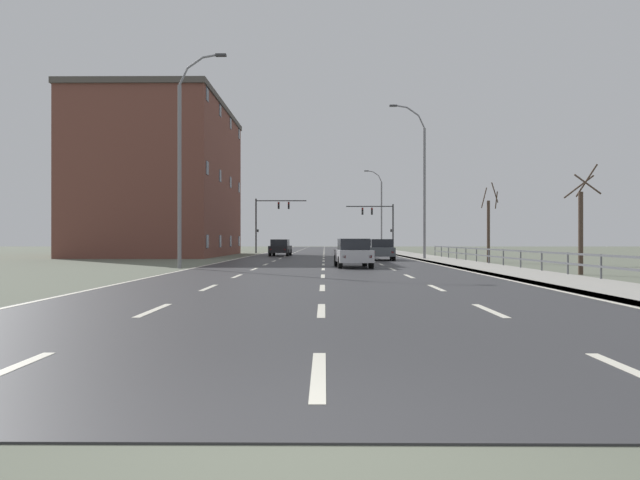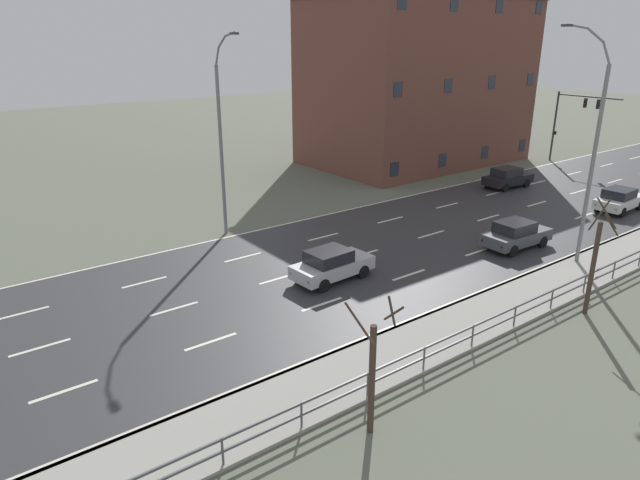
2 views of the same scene
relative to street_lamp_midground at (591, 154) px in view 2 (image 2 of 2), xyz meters
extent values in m
cube|color=#5B6051|center=(-7.43, 10.86, -5.78)|extent=(160.00, 160.00, 0.12)
cube|color=#303033|center=(-7.43, 22.86, -5.71)|extent=(14.00, 120.00, 0.02)
cube|color=beige|center=(-10.93, -24.34, -5.70)|extent=(0.16, 2.20, 0.01)
cube|color=beige|center=(-10.93, -18.94, -5.70)|extent=(0.16, 2.20, 0.01)
cube|color=beige|center=(-10.93, -13.54, -5.70)|extent=(0.16, 2.20, 0.01)
cube|color=beige|center=(-10.93, -8.14, -5.70)|extent=(0.16, 2.20, 0.01)
cube|color=beige|center=(-10.93, -2.74, -5.70)|extent=(0.16, 2.20, 0.01)
cube|color=beige|center=(-10.93, 2.66, -5.70)|extent=(0.16, 2.20, 0.01)
cube|color=beige|center=(-10.93, 8.06, -5.70)|extent=(0.16, 2.20, 0.01)
cube|color=beige|center=(-10.93, 13.46, -5.70)|extent=(0.16, 2.20, 0.01)
cube|color=beige|center=(-10.93, 18.86, -5.70)|extent=(0.16, 2.20, 0.01)
cube|color=beige|center=(-10.93, 24.26, -5.70)|extent=(0.16, 2.20, 0.01)
cube|color=beige|center=(-10.93, 29.66, -5.70)|extent=(0.16, 2.20, 0.01)
cube|color=beige|center=(-7.43, -24.34, -5.70)|extent=(0.16, 2.20, 0.01)
cube|color=beige|center=(-7.43, -18.94, -5.70)|extent=(0.16, 2.20, 0.01)
cube|color=beige|center=(-7.43, -13.54, -5.70)|extent=(0.16, 2.20, 0.01)
cube|color=beige|center=(-7.43, -8.14, -5.70)|extent=(0.16, 2.20, 0.01)
cube|color=beige|center=(-7.43, -2.74, -5.70)|extent=(0.16, 2.20, 0.01)
cube|color=beige|center=(-7.43, 2.66, -5.70)|extent=(0.16, 2.20, 0.01)
cube|color=beige|center=(-7.43, 8.06, -5.70)|extent=(0.16, 2.20, 0.01)
cube|color=beige|center=(-7.43, 13.46, -5.70)|extent=(0.16, 2.20, 0.01)
cube|color=beige|center=(-7.43, 18.86, -5.70)|extent=(0.16, 2.20, 0.01)
cube|color=beige|center=(-3.93, -24.34, -5.70)|extent=(0.16, 2.20, 0.01)
cube|color=beige|center=(-3.93, -18.94, -5.70)|extent=(0.16, 2.20, 0.01)
cube|color=beige|center=(-3.93, -13.54, -5.70)|extent=(0.16, 2.20, 0.01)
cube|color=beige|center=(-3.93, -8.14, -5.70)|extent=(0.16, 2.20, 0.01)
cube|color=beige|center=(-3.93, -2.74, -5.70)|extent=(0.16, 2.20, 0.01)
cube|color=beige|center=(-3.93, 2.66, -5.70)|extent=(0.16, 2.20, 0.01)
cube|color=beige|center=(-3.93, 8.06, -5.70)|extent=(0.16, 2.20, 0.01)
cube|color=beige|center=(-3.93, 13.46, -5.70)|extent=(0.16, 2.20, 0.01)
cube|color=beige|center=(-14.28, 22.86, -5.70)|extent=(0.16, 120.00, 0.01)
cube|color=#515459|center=(2.42, -12.53, -4.77)|extent=(0.06, 39.46, 0.08)
cube|color=#515459|center=(2.42, -12.53, -5.17)|extent=(0.06, 39.46, 0.08)
cylinder|color=#515459|center=(2.42, -21.74, -5.22)|extent=(0.07, 0.07, 1.00)
cylinder|color=#515459|center=(2.42, -19.11, -5.22)|extent=(0.07, 0.07, 1.00)
cylinder|color=#515459|center=(2.42, -16.48, -5.22)|extent=(0.07, 0.07, 1.00)
cylinder|color=#515459|center=(2.42, -13.85, -5.22)|extent=(0.07, 0.07, 1.00)
cylinder|color=#515459|center=(2.42, -11.22, -5.22)|extent=(0.07, 0.07, 1.00)
cylinder|color=#515459|center=(2.42, -8.59, -5.22)|extent=(0.07, 0.07, 1.00)
cylinder|color=#515459|center=(2.42, -5.96, -5.22)|extent=(0.07, 0.07, 1.00)
cylinder|color=#515459|center=(2.42, -3.33, -5.22)|extent=(0.07, 0.07, 1.00)
cylinder|color=#515459|center=(2.42, -0.70, -5.22)|extent=(0.07, 0.07, 1.00)
cylinder|color=#515459|center=(2.42, 1.93, -5.22)|extent=(0.07, 0.07, 1.00)
cylinder|color=slate|center=(0.17, 0.00, -0.75)|extent=(0.20, 0.20, 9.94)
cylinder|color=slate|center=(-0.06, 0.00, 4.69)|extent=(0.55, 0.11, 1.00)
cylinder|color=slate|center=(-0.71, 0.00, 5.47)|extent=(0.93, 0.11, 0.70)
cylinder|color=slate|center=(-1.66, 0.00, 5.87)|extent=(1.06, 0.11, 0.29)
cube|color=#333335|center=(-2.18, 0.00, 5.91)|extent=(0.56, 0.24, 0.12)
cylinder|color=slate|center=(-15.03, -12.37, -0.88)|extent=(0.20, 0.20, 9.69)
cylinder|color=slate|center=(-14.83, -12.37, 4.41)|extent=(0.52, 0.11, 0.94)
cylinder|color=slate|center=(-14.21, -12.37, 5.14)|extent=(0.87, 0.11, 0.66)
cylinder|color=slate|center=(-13.33, -12.37, 5.51)|extent=(0.99, 0.11, 0.28)
cube|color=#333335|center=(-12.84, -12.37, 5.54)|extent=(0.56, 0.24, 0.12)
cylinder|color=#38383A|center=(-15.33, 22.14, -2.56)|extent=(0.18, 0.18, 6.34)
cylinder|color=#38383A|center=(-12.41, 22.14, 0.36)|extent=(5.85, 0.12, 0.12)
cube|color=black|center=(-12.70, 22.14, -0.19)|extent=(0.20, 0.28, 0.80)
sphere|color=red|center=(-12.70, 21.99, 0.07)|extent=(0.14, 0.14, 0.14)
sphere|color=#2D2D2D|center=(-12.70, 21.99, -0.19)|extent=(0.14, 0.14, 0.14)
sphere|color=#2D2D2D|center=(-12.70, 21.99, -0.45)|extent=(0.14, 0.14, 0.14)
cube|color=black|center=(-11.53, 22.14, -0.19)|extent=(0.20, 0.28, 0.80)
sphere|color=red|center=(-11.53, 21.99, 0.07)|extent=(0.14, 0.14, 0.14)
sphere|color=#2D2D2D|center=(-11.53, 21.99, -0.19)|extent=(0.14, 0.14, 0.14)
sphere|color=#2D2D2D|center=(-11.53, 21.99, -0.45)|extent=(0.14, 0.14, 0.14)
cube|color=black|center=(-15.11, 22.09, -3.12)|extent=(0.18, 0.12, 0.32)
cube|color=#474C51|center=(-3.12, -0.60, -5.07)|extent=(1.96, 4.18, 0.64)
cube|color=black|center=(-3.14, -0.85, -4.45)|extent=(1.66, 2.08, 0.60)
cube|color=slate|center=(-3.09, 0.10, -4.47)|extent=(1.41, 0.15, 0.51)
cylinder|color=black|center=(-2.25, 0.63, -5.39)|extent=(0.25, 0.67, 0.66)
cylinder|color=black|center=(-3.87, 0.71, -5.39)|extent=(0.25, 0.67, 0.66)
cylinder|color=black|center=(-2.38, -1.91, -5.39)|extent=(0.25, 0.67, 0.66)
cylinder|color=black|center=(-4.00, -1.83, -5.39)|extent=(0.25, 0.67, 0.66)
cube|color=red|center=(-3.88, -2.59, -5.07)|extent=(0.16, 0.05, 0.14)
cube|color=red|center=(-2.57, -2.66, -5.07)|extent=(0.16, 0.05, 0.14)
cube|color=black|center=(-11.53, 10.29, -5.07)|extent=(1.93, 4.17, 0.64)
cube|color=black|center=(-11.54, 10.04, -4.45)|extent=(1.64, 2.06, 0.60)
cube|color=slate|center=(-11.50, 10.99, -4.47)|extent=(1.41, 0.14, 0.51)
cylinder|color=black|center=(-10.67, 11.52, -5.39)|extent=(0.25, 0.67, 0.66)
cylinder|color=black|center=(-12.28, 11.59, -5.39)|extent=(0.25, 0.67, 0.66)
cylinder|color=black|center=(-10.77, 8.98, -5.39)|extent=(0.25, 0.67, 0.66)
cylinder|color=black|center=(-12.39, 9.05, -5.39)|extent=(0.25, 0.67, 0.66)
cube|color=red|center=(-12.27, 8.29, -5.07)|extent=(0.16, 0.05, 0.14)
cube|color=red|center=(-10.96, 8.23, -5.07)|extent=(0.16, 0.05, 0.14)
cube|color=#B7B7BC|center=(-5.82, -11.48, -5.07)|extent=(1.99, 4.19, 0.64)
cube|color=black|center=(-5.81, -11.73, -4.45)|extent=(1.67, 2.08, 0.60)
cube|color=slate|center=(-5.86, -10.78, -4.47)|extent=(1.41, 0.16, 0.51)
cylinder|color=black|center=(-5.09, -10.16, -5.39)|extent=(0.26, 0.67, 0.66)
cylinder|color=black|center=(-6.70, -10.25, -5.39)|extent=(0.26, 0.67, 0.66)
cylinder|color=black|center=(-4.94, -12.70, -5.39)|extent=(0.26, 0.67, 0.66)
cylinder|color=black|center=(-6.56, -12.79, -5.39)|extent=(0.26, 0.67, 0.66)
cube|color=red|center=(-6.37, -13.54, -5.07)|extent=(0.16, 0.05, 0.14)
cube|color=red|center=(-5.05, -13.47, -5.07)|extent=(0.16, 0.05, 0.14)
cube|color=silver|center=(-3.21, 11.00, -5.07)|extent=(1.97, 4.19, 0.64)
cube|color=black|center=(-3.20, 10.75, -4.45)|extent=(1.66, 2.08, 0.60)
cube|color=slate|center=(-3.25, 11.69, -4.47)|extent=(1.41, 0.15, 0.51)
cylinder|color=black|center=(-2.47, 12.31, -5.39)|extent=(0.25, 0.67, 0.66)
cylinder|color=black|center=(-4.09, 12.22, -5.39)|extent=(0.25, 0.67, 0.66)
cylinder|color=black|center=(-2.34, 9.77, -5.39)|extent=(0.25, 0.67, 0.66)
cylinder|color=black|center=(-3.95, 9.68, -5.39)|extent=(0.25, 0.67, 0.66)
cube|color=red|center=(-3.77, 8.93, -5.07)|extent=(0.16, 0.05, 0.14)
cube|color=red|center=(-2.45, 9.00, -5.07)|extent=(0.16, 0.05, 0.14)
cube|color=brown|center=(-23.06, 11.58, 1.28)|extent=(12.19, 18.93, 14.01)
cube|color=#282D38|center=(-16.94, 3.32, -4.32)|extent=(0.04, 0.90, 1.10)
cube|color=#282D38|center=(-16.94, 8.83, -4.32)|extent=(0.04, 0.90, 1.10)
cube|color=#282D38|center=(-16.94, 14.34, -4.32)|extent=(0.04, 0.90, 1.10)
cube|color=#282D38|center=(-16.94, 19.85, -4.32)|extent=(0.04, 0.90, 1.10)
cube|color=#282D38|center=(-16.94, 3.32, 1.68)|extent=(0.04, 0.90, 1.10)
cube|color=#282D38|center=(-16.94, 8.83, 1.68)|extent=(0.04, 0.90, 1.10)
cube|color=#282D38|center=(-16.94, 14.34, 1.68)|extent=(0.04, 0.90, 1.10)
cube|color=#282D38|center=(-16.94, 19.85, 1.68)|extent=(0.04, 0.90, 1.10)
cube|color=#282D38|center=(-16.94, 3.32, 7.68)|extent=(0.04, 0.90, 1.10)
cube|color=#282D38|center=(-16.94, 8.83, 7.68)|extent=(0.04, 0.90, 1.10)
cube|color=#282D38|center=(-16.94, 14.34, 7.68)|extent=(0.04, 0.90, 1.10)
cube|color=#282D38|center=(-16.94, 19.85, 7.68)|extent=(0.04, 0.90, 1.10)
cylinder|color=#423328|center=(3.69, -17.49, -3.94)|extent=(0.20, 0.20, 3.58)
cylinder|color=#423328|center=(3.72, -18.06, -1.88)|extent=(1.18, 0.13, 0.87)
cylinder|color=#423328|center=(4.08, -17.20, -1.64)|extent=(0.61, 0.86, 1.39)
cylinder|color=#423328|center=(3.87, -16.92, -1.87)|extent=(1.17, 0.48, 1.02)
cylinder|color=#423328|center=(3.46, -5.02, -3.67)|extent=(0.20, 0.20, 4.11)
cylinder|color=#423328|center=(3.25, -4.79, -1.40)|extent=(0.54, 0.51, 1.41)
cylinder|color=#423328|center=(3.78, -5.35, -1.11)|extent=(0.68, 0.72, 1.31)
cylinder|color=#423328|center=(3.95, -5.14, -1.59)|extent=(0.26, 1.03, 1.09)
camera|label=1|loc=(-7.37, -41.07, -4.24)|focal=30.61mm
camera|label=2|loc=(14.03, -27.13, 5.52)|focal=31.83mm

